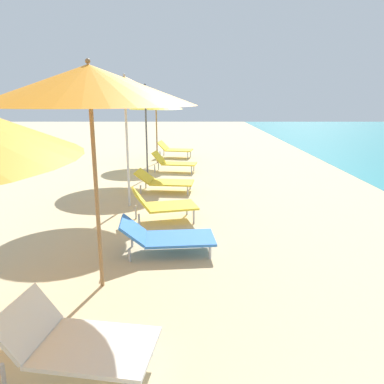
{
  "coord_description": "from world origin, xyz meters",
  "views": [
    {
      "loc": [
        1.25,
        4.48,
        2.36
      ],
      "look_at": [
        1.24,
        9.32,
        1.11
      ],
      "focal_mm": 34.94,
      "sensor_mm": 36.0,
      "label": 1
    }
  ],
  "objects_px": {
    "lounger_fourth_shoreside": "(166,236)",
    "umbrella_fifth": "(125,89)",
    "lounger_farthest_shoreside": "(175,149)",
    "umbrella_farthest": "(156,102)",
    "umbrella_fourth": "(90,85)",
    "umbrella_sixth": "(146,95)",
    "lounger_fifth_inland": "(163,204)",
    "lounger_third_shoreside": "(76,340)",
    "lounger_sixth_shoreside": "(174,162)",
    "lounger_fifth_shoreside": "(164,181)"
  },
  "relations": [
    {
      "from": "lounger_fourth_shoreside",
      "to": "umbrella_farthest",
      "type": "relative_size",
      "value": 0.61
    },
    {
      "from": "lounger_third_shoreside",
      "to": "lounger_farthest_shoreside",
      "type": "bearing_deg",
      "value": 97.2
    },
    {
      "from": "lounger_third_shoreside",
      "to": "umbrella_fourth",
      "type": "distance_m",
      "value": 2.66
    },
    {
      "from": "umbrella_farthest",
      "to": "lounger_farthest_shoreside",
      "type": "xyz_separation_m",
      "value": [
        0.57,
        1.23,
        -1.8
      ]
    },
    {
      "from": "lounger_third_shoreside",
      "to": "umbrella_farthest",
      "type": "height_order",
      "value": "umbrella_farthest"
    },
    {
      "from": "umbrella_sixth",
      "to": "lounger_fifth_inland",
      "type": "bearing_deg",
      "value": -79.24
    },
    {
      "from": "umbrella_fifth",
      "to": "umbrella_farthest",
      "type": "relative_size",
      "value": 1.15
    },
    {
      "from": "lounger_third_shoreside",
      "to": "lounger_sixth_shoreside",
      "type": "relative_size",
      "value": 0.94
    },
    {
      "from": "lounger_farthest_shoreside",
      "to": "lounger_fifth_shoreside",
      "type": "bearing_deg",
      "value": -80.08
    },
    {
      "from": "lounger_fifth_inland",
      "to": "lounger_fourth_shoreside",
      "type": "bearing_deg",
      "value": -97.78
    },
    {
      "from": "umbrella_sixth",
      "to": "lounger_farthest_shoreside",
      "type": "relative_size",
      "value": 1.9
    },
    {
      "from": "lounger_sixth_shoreside",
      "to": "umbrella_sixth",
      "type": "bearing_deg",
      "value": -116.76
    },
    {
      "from": "lounger_fourth_shoreside",
      "to": "umbrella_farthest",
      "type": "distance_m",
      "value": 8.28
    },
    {
      "from": "lounger_fifth_inland",
      "to": "umbrella_sixth",
      "type": "distance_m",
      "value": 4.43
    },
    {
      "from": "lounger_fourth_shoreside",
      "to": "lounger_sixth_shoreside",
      "type": "bearing_deg",
      "value": 86.5
    },
    {
      "from": "lounger_fifth_inland",
      "to": "lounger_third_shoreside",
      "type": "bearing_deg",
      "value": -110.37
    },
    {
      "from": "umbrella_fourth",
      "to": "lounger_fifth_inland",
      "type": "relative_size",
      "value": 2.07
    },
    {
      "from": "lounger_fourth_shoreside",
      "to": "lounger_farthest_shoreside",
      "type": "height_order",
      "value": "lounger_farthest_shoreside"
    },
    {
      "from": "lounger_third_shoreside",
      "to": "umbrella_fifth",
      "type": "distance_m",
      "value": 5.58
    },
    {
      "from": "umbrella_fourth",
      "to": "lounger_sixth_shoreside",
      "type": "bearing_deg",
      "value": 85.74
    },
    {
      "from": "umbrella_fifth",
      "to": "lounger_fifth_shoreside",
      "type": "distance_m",
      "value": 2.66
    },
    {
      "from": "lounger_third_shoreside",
      "to": "umbrella_fourth",
      "type": "height_order",
      "value": "umbrella_fourth"
    },
    {
      "from": "lounger_fifth_shoreside",
      "to": "umbrella_sixth",
      "type": "relative_size",
      "value": 0.56
    },
    {
      "from": "lounger_fourth_shoreside",
      "to": "umbrella_sixth",
      "type": "xyz_separation_m",
      "value": [
        -0.91,
        5.37,
        2.1
      ]
    },
    {
      "from": "umbrella_fifth",
      "to": "lounger_sixth_shoreside",
      "type": "relative_size",
      "value": 1.95
    },
    {
      "from": "lounger_sixth_shoreside",
      "to": "lounger_farthest_shoreside",
      "type": "bearing_deg",
      "value": 100.77
    },
    {
      "from": "umbrella_fifth",
      "to": "lounger_farthest_shoreside",
      "type": "relative_size",
      "value": 1.98
    },
    {
      "from": "umbrella_fourth",
      "to": "umbrella_fifth",
      "type": "distance_m",
      "value": 3.59
    },
    {
      "from": "umbrella_farthest",
      "to": "lounger_fifth_inland",
      "type": "bearing_deg",
      "value": -83.96
    },
    {
      "from": "lounger_fourth_shoreside",
      "to": "umbrella_farthest",
      "type": "xyz_separation_m",
      "value": [
        -0.86,
        8.02,
        1.87
      ]
    },
    {
      "from": "umbrella_fifth",
      "to": "lounger_fifth_inland",
      "type": "relative_size",
      "value": 2.11
    },
    {
      "from": "lounger_fourth_shoreside",
      "to": "lounger_farthest_shoreside",
      "type": "distance_m",
      "value": 9.25
    },
    {
      "from": "lounger_fifth_shoreside",
      "to": "lounger_fifth_inland",
      "type": "xyz_separation_m",
      "value": [
        0.14,
        -2.33,
        0.06
      ]
    },
    {
      "from": "umbrella_fourth",
      "to": "lounger_fourth_shoreside",
      "type": "xyz_separation_m",
      "value": [
        0.75,
        1.04,
        -2.21
      ]
    },
    {
      "from": "lounger_fifth_shoreside",
      "to": "lounger_farthest_shoreside",
      "type": "xyz_separation_m",
      "value": [
        0.02,
        5.42,
        0.06
      ]
    },
    {
      "from": "lounger_fourth_shoreside",
      "to": "umbrella_fifth",
      "type": "relative_size",
      "value": 0.53
    },
    {
      "from": "umbrella_fourth",
      "to": "umbrella_fifth",
      "type": "height_order",
      "value": "umbrella_fifth"
    },
    {
      "from": "lounger_fifth_inland",
      "to": "lounger_farthest_shoreside",
      "type": "relative_size",
      "value": 0.94
    },
    {
      "from": "umbrella_farthest",
      "to": "lounger_farthest_shoreside",
      "type": "bearing_deg",
      "value": 65.3
    },
    {
      "from": "lounger_fifth_inland",
      "to": "umbrella_sixth",
      "type": "relative_size",
      "value": 0.49
    },
    {
      "from": "umbrella_fourth",
      "to": "umbrella_sixth",
      "type": "bearing_deg",
      "value": 91.39
    },
    {
      "from": "umbrella_fifth",
      "to": "umbrella_farthest",
      "type": "distance_m",
      "value": 5.49
    },
    {
      "from": "umbrella_fifth",
      "to": "lounger_sixth_shoreside",
      "type": "distance_m",
      "value": 4.47
    },
    {
      "from": "lounger_fifth_shoreside",
      "to": "lounger_sixth_shoreside",
      "type": "bearing_deg",
      "value": 93.12
    },
    {
      "from": "umbrella_farthest",
      "to": "lounger_farthest_shoreside",
      "type": "relative_size",
      "value": 1.71
    },
    {
      "from": "lounger_sixth_shoreside",
      "to": "lounger_third_shoreside",
      "type": "bearing_deg",
      "value": -83.72
    },
    {
      "from": "lounger_fifth_inland",
      "to": "lounger_farthest_shoreside",
      "type": "height_order",
      "value": "lounger_fifth_inland"
    },
    {
      "from": "umbrella_fifth",
      "to": "lounger_farthest_shoreside",
      "type": "distance_m",
      "value": 7.08
    },
    {
      "from": "lounger_third_shoreside",
      "to": "umbrella_farthest",
      "type": "xyz_separation_m",
      "value": [
        -0.25,
        10.6,
        1.83
      ]
    },
    {
      "from": "lounger_fourth_shoreside",
      "to": "umbrella_fourth",
      "type": "bearing_deg",
      "value": -131.05
    }
  ]
}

